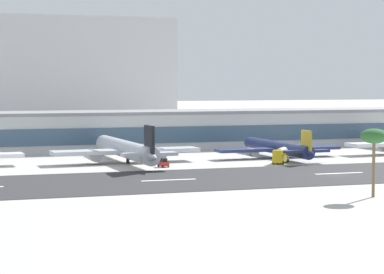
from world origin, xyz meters
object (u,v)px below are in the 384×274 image
object	(u,v)px
airliner_black_tail_gate_1	(127,150)
service_baggage_tug_0	(163,163)
service_fuel_truck_1	(281,155)
distant_hotel_block	(37,75)
palm_tree_0	(374,138)
airliner_gold_tail_gate_2	(280,148)
terminal_building	(163,129)

from	to	relation	value
airliner_black_tail_gate_1	service_baggage_tug_0	size ratio (longest dim) A/B	14.90
service_baggage_tug_0	service_fuel_truck_1	size ratio (longest dim) A/B	0.41
distant_hotel_block	palm_tree_0	distance (m)	208.22
service_baggage_tug_0	palm_tree_0	world-z (taller)	palm_tree_0
airliner_gold_tail_gate_2	palm_tree_0	bearing A→B (deg)	166.31
airliner_black_tail_gate_1	terminal_building	bearing A→B (deg)	-29.59
terminal_building	distant_hotel_block	world-z (taller)	distant_hotel_block
airliner_gold_tail_gate_2	service_fuel_truck_1	bearing A→B (deg)	153.91
terminal_building	distant_hotel_block	xyz separation A→B (m)	(-29.67, 90.21, 18.09)
palm_tree_0	airliner_gold_tail_gate_2	bearing A→B (deg)	79.30
service_baggage_tug_0	palm_tree_0	size ratio (longest dim) A/B	0.28
distant_hotel_block	service_fuel_truck_1	distance (m)	153.69
terminal_building	service_fuel_truck_1	bearing A→B (deg)	-73.32
airliner_gold_tail_gate_2	palm_tree_0	distance (m)	73.70
airliner_gold_tail_gate_2	service_baggage_tug_0	xyz separation A→B (m)	(-36.62, -12.18, -1.67)
service_baggage_tug_0	service_fuel_truck_1	world-z (taller)	service_fuel_truck_1
terminal_building	distant_hotel_block	size ratio (longest dim) A/B	1.71
service_baggage_tug_0	palm_tree_0	xyz separation A→B (m)	(23.02, -59.80, 9.79)
airliner_gold_tail_gate_2	airliner_black_tail_gate_1	bearing A→B (deg)	87.90
airliner_black_tail_gate_1	airliner_gold_tail_gate_2	distance (m)	43.09
service_baggage_tug_0	service_fuel_truck_1	bearing A→B (deg)	77.43
palm_tree_0	terminal_building	bearing A→B (deg)	94.10
terminal_building	airliner_black_tail_gate_1	distance (m)	47.87
service_fuel_truck_1	distant_hotel_block	bearing A→B (deg)	-125.84
service_fuel_truck_1	airliner_black_tail_gate_1	bearing A→B (deg)	-71.06
distant_hotel_block	service_fuel_truck_1	world-z (taller)	distant_hotel_block
airliner_black_tail_gate_1	palm_tree_0	size ratio (longest dim) A/B	4.13
distant_hotel_block	airliner_gold_tail_gate_2	world-z (taller)	distant_hotel_block
terminal_building	airliner_gold_tail_gate_2	xyz separation A→B (m)	(21.79, -42.14, -3.24)
airliner_black_tail_gate_1	airliner_gold_tail_gate_2	size ratio (longest dim) A/B	1.26
airliner_gold_tail_gate_2	service_baggage_tug_0	size ratio (longest dim) A/B	11.83
airliner_black_tail_gate_1	service_fuel_truck_1	size ratio (longest dim) A/B	6.15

